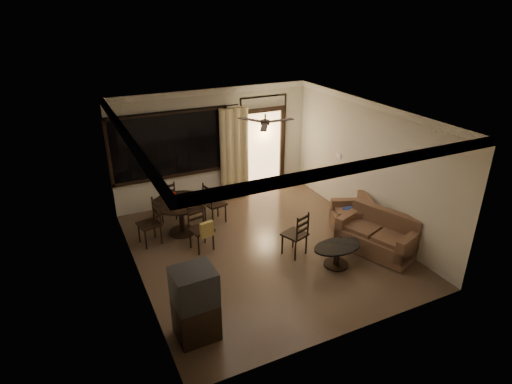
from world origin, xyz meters
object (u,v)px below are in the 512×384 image
dining_chair_north (166,208)px  side_chair (295,242)px  dining_table (181,208)px  tv_cabinet (195,304)px  coffee_table (337,252)px  dining_chair_west (150,231)px  armchair (353,217)px  sofa (378,236)px  dining_chair_east (215,210)px  dining_chair_south (202,236)px

dining_chair_north → side_chair: (1.92, -2.60, -0.00)m
dining_table → tv_cabinet: tv_cabinet is taller
coffee_table → tv_cabinet: bearing=-168.0°
dining_table → dining_chair_west: bearing=-167.5°
dining_chair_west → armchair: 4.36m
sofa → coffee_table: size_ratio=1.73×
dining_chair_west → side_chair: size_ratio=1.01×
sofa → coffee_table: 1.07m
dining_chair_east → dining_chair_south: 1.20m
dining_chair_north → sofa: dining_chair_north is taller
dining_chair_east → tv_cabinet: bearing=144.0°
dining_chair_south → coffee_table: 2.71m
armchair → dining_table: bearing=178.6°
dining_table → armchair: bearing=-24.4°
dining_chair_west → dining_chair_south: same height
dining_chair_east → side_chair: dining_chair_east is taller
dining_chair_east → dining_table: bearing=89.9°
dining_table → dining_chair_south: 0.90m
dining_table → dining_chair_west: (-0.72, -0.16, -0.30)m
dining_chair_east → sofa: dining_chair_east is taller
dining_chair_west → dining_chair_north: (0.57, 0.93, 0.00)m
sofa → armchair: 0.89m
armchair → coffee_table: (-1.12, -0.97, -0.04)m
sofa → dining_chair_north: bearing=117.5°
coffee_table → dining_chair_south: bearing=141.8°
dining_table → dining_chair_north: dining_table is taller
dining_chair_east → coffee_table: (1.47, -2.68, 0.00)m
dining_chair_east → armchair: bearing=-134.4°
dining_chair_west → armchair: dining_chair_west is taller
dining_chair_north → armchair: size_ratio=0.93×
dining_chair_east → sofa: bearing=-146.5°
dining_chair_north → sofa: (3.51, -3.20, 0.04)m
armchair → coffee_table: size_ratio=1.04×
dining_table → dining_chair_south: dining_table is taller
side_chair → dining_chair_east: bearing=-84.6°
side_chair → armchair: bearing=169.8°
dining_table → dining_chair_west: size_ratio=1.25×
dining_chair_south → coffee_table: dining_chair_south is taller
dining_chair_north → tv_cabinet: 3.98m
dining_chair_east → coffee_table: dining_chair_east is taller
sofa → side_chair: 1.70m
dining_table → sofa: size_ratio=0.70×
dining_chair_west → coffee_table: dining_chair_west is taller
side_chair → sofa: bearing=139.4°
dining_table → sofa: (3.36, -2.43, -0.26)m
dining_chair_south → tv_cabinet: bearing=-121.9°
dining_table → dining_chair_east: (0.82, 0.16, -0.30)m
armchair → coffee_table: bearing=-116.0°
dining_table → dining_chair_east: dining_table is taller
tv_cabinet → sofa: 4.16m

